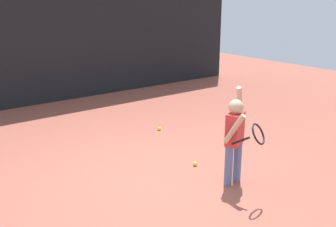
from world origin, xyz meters
TOP-DOWN VIEW (x-y plane):
  - ground_plane at (0.00, 0.00)m, footprint 20.00×20.00m
  - back_fence_windscreen at (0.00, 5.00)m, footprint 12.16×0.08m
  - fence_post_2 at (1.98, 5.06)m, footprint 0.09×0.09m
  - fence_post_3 at (5.93, 5.06)m, footprint 0.09×0.09m
  - tennis_player at (0.78, -0.77)m, footprint 0.53×0.77m
  - tennis_ball_0 at (1.26, 1.66)m, footprint 0.07×0.07m
  - tennis_ball_3 at (0.74, -0.01)m, footprint 0.07×0.07m

SIDE VIEW (x-z plane):
  - ground_plane at x=0.00m, z-range 0.00..0.00m
  - tennis_ball_0 at x=1.26m, z-range 0.00..0.07m
  - tennis_ball_3 at x=0.74m, z-range 0.00..0.07m
  - tennis_player at x=0.78m, z-range 0.05..1.40m
  - back_fence_windscreen at x=0.00m, z-range 0.00..3.87m
  - fence_post_2 at x=1.98m, z-range 0.00..4.02m
  - fence_post_3 at x=5.93m, z-range 0.00..4.02m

